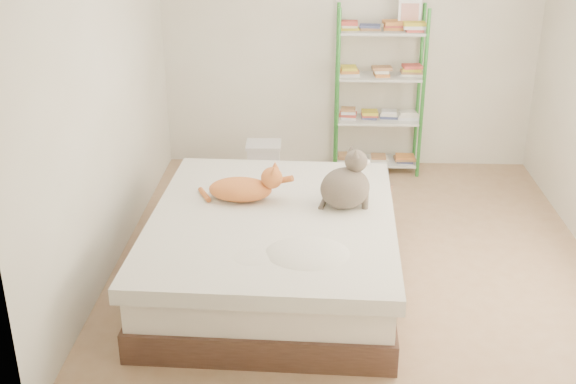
# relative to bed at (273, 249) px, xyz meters

# --- Properties ---
(room) EXTENTS (3.81, 4.21, 2.61)m
(room) POSITION_rel_bed_xyz_m (0.63, 0.46, 1.02)
(room) COLOR tan
(room) RESTS_ON ground
(bed) EXTENTS (1.84, 2.27, 0.56)m
(bed) POSITION_rel_bed_xyz_m (0.00, 0.00, 0.00)
(bed) COLOR brown
(bed) RESTS_ON ground
(orange_cat) EXTENTS (0.57, 0.32, 0.23)m
(orange_cat) POSITION_rel_bed_xyz_m (-0.26, 0.25, 0.40)
(orange_cat) COLOR orange
(orange_cat) RESTS_ON bed
(grey_cat) EXTENTS (0.48, 0.43, 0.45)m
(grey_cat) POSITION_rel_bed_xyz_m (0.53, 0.15, 0.51)
(grey_cat) COLOR #796D5D
(grey_cat) RESTS_ON bed
(shelf_unit) EXTENTS (0.88, 0.36, 1.74)m
(shelf_unit) POSITION_rel_bed_xyz_m (0.94, 2.34, 0.56)
(shelf_unit) COLOR #308833
(shelf_unit) RESTS_ON ground
(cardboard_box) EXTENTS (0.58, 0.60, 0.38)m
(cardboard_box) POSITION_rel_bed_xyz_m (0.71, 1.10, -0.12)
(cardboard_box) COLOR #8F684C
(cardboard_box) RESTS_ON ground
(white_bin) EXTENTS (0.35, 0.31, 0.40)m
(white_bin) POSITION_rel_bed_xyz_m (-0.21, 2.00, -0.08)
(white_bin) COLOR silver
(white_bin) RESTS_ON ground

